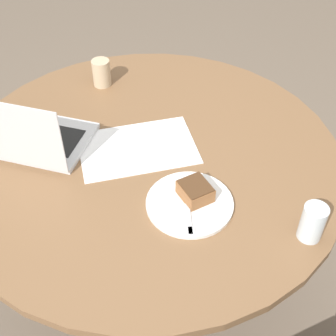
# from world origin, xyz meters

# --- Properties ---
(ground_plane) EXTENTS (12.00, 12.00, 0.00)m
(ground_plane) POSITION_xyz_m (0.00, 0.00, 0.00)
(ground_plane) COLOR #6B5B4C
(dining_table) EXTENTS (1.28, 1.28, 0.77)m
(dining_table) POSITION_xyz_m (0.00, 0.00, 0.62)
(dining_table) COLOR brown
(dining_table) RESTS_ON ground_plane
(paper_document) EXTENTS (0.44, 0.34, 0.00)m
(paper_document) POSITION_xyz_m (-0.02, 0.04, 0.77)
(paper_document) COLOR white
(paper_document) RESTS_ON dining_table
(plate) EXTENTS (0.26, 0.26, 0.01)m
(plate) POSITION_xyz_m (0.00, -0.26, 0.78)
(plate) COLOR white
(plate) RESTS_ON dining_table
(cake_slice) EXTENTS (0.08, 0.09, 0.05)m
(cake_slice) POSITION_xyz_m (0.02, -0.25, 0.81)
(cake_slice) COLOR brown
(cake_slice) RESTS_ON plate
(fork) EXTENTS (0.09, 0.16, 0.00)m
(fork) POSITION_xyz_m (-0.03, -0.31, 0.79)
(fork) COLOR silver
(fork) RESTS_ON plate
(coffee_glass) EXTENTS (0.07, 0.07, 0.10)m
(coffee_glass) POSITION_xyz_m (0.03, 0.45, 0.82)
(coffee_glass) COLOR #C6AD89
(coffee_glass) RESTS_ON dining_table
(water_glass) EXTENTS (0.07, 0.07, 0.11)m
(water_glass) POSITION_xyz_m (0.23, -0.52, 0.83)
(water_glass) COLOR silver
(water_glass) RESTS_ON dining_table
(laptop) EXTENTS (0.40, 0.40, 0.25)m
(laptop) POSITION_xyz_m (-0.31, 0.20, 0.81)
(laptop) COLOR silver
(laptop) RESTS_ON dining_table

